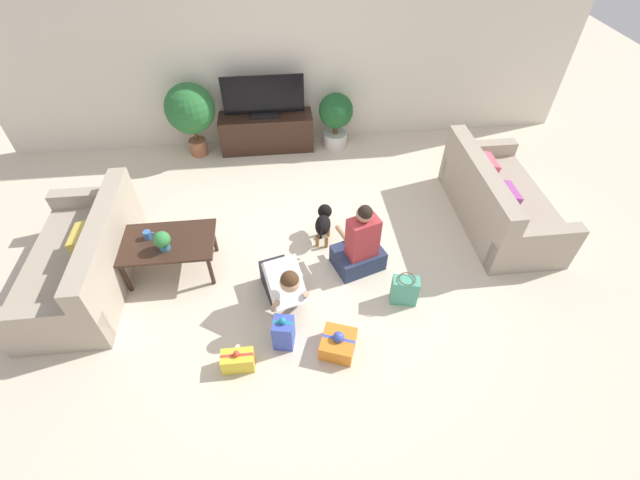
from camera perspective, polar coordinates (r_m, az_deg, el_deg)
ground_plane at (r=4.97m, az=-1.66°, el=-2.17°), size 16.00×16.00×0.00m
wall_back at (r=6.46m, az=-4.14°, el=23.49°), size 8.40×0.06×2.60m
sofa_left at (r=5.17m, az=-28.93°, el=-2.60°), size 0.93×1.84×0.82m
sofa_right at (r=5.68m, az=22.56°, el=4.81°), size 0.93×1.84×0.82m
coffee_table at (r=4.82m, az=-19.68°, el=-0.55°), size 1.00×0.62×0.45m
tv_console at (r=6.65m, az=-7.11°, el=14.07°), size 1.36×0.42×0.54m
tv at (r=6.40m, az=-7.55°, el=18.18°), size 1.15×0.20×0.60m
potted_plant_back_left at (r=6.51m, az=-16.92°, el=16.22°), size 0.69×0.69×1.09m
potted_plant_back_right at (r=6.55m, az=2.11°, el=16.18°), size 0.50×0.50×0.84m
person_kneeling at (r=4.29m, az=-5.01°, el=-5.65°), size 0.50×0.80×0.76m
person_sitting at (r=4.65m, az=5.35°, el=-0.89°), size 0.62×0.58×0.91m
dog at (r=5.01m, az=0.47°, el=2.49°), size 0.25×0.51×0.39m
gift_box_a at (r=4.14m, az=-4.88°, el=-12.18°), size 0.22×0.23×0.39m
gift_box_b at (r=4.15m, az=2.45°, el=-13.62°), size 0.40×0.41×0.26m
gift_box_c at (r=4.12m, az=-10.88°, el=-15.52°), size 0.30×0.16×0.25m
gift_bag_a at (r=4.51m, az=11.21°, el=-6.57°), size 0.29×0.20×0.35m
mug at (r=4.86m, az=-21.97°, el=0.65°), size 0.12×0.08×0.09m
tabletop_plant at (r=4.63m, az=-20.29°, el=-0.05°), size 0.17×0.17×0.22m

